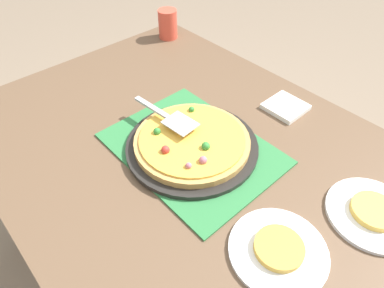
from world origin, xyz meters
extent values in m
plane|color=#84705B|center=(0.00, 0.00, 0.00)|extent=(8.00, 8.00, 0.00)
cube|color=brown|center=(0.00, 0.00, 0.73)|extent=(1.40, 1.00, 0.03)
cube|color=brown|center=(0.64, -0.44, 0.36)|extent=(0.07, 0.07, 0.72)
cube|color=brown|center=(0.64, 0.44, 0.36)|extent=(0.07, 0.07, 0.72)
cube|color=#2D753D|center=(0.00, 0.00, 0.75)|extent=(0.48, 0.36, 0.01)
cylinder|color=black|center=(0.00, 0.00, 0.76)|extent=(0.38, 0.38, 0.01)
cylinder|color=tan|center=(0.00, 0.00, 0.78)|extent=(0.33, 0.33, 0.02)
cylinder|color=gold|center=(0.00, 0.00, 0.79)|extent=(0.30, 0.30, 0.01)
sphere|color=#338433|center=(0.09, -0.08, 0.80)|extent=(0.02, 0.02, 0.02)
sphere|color=#338433|center=(-0.06, 0.00, 0.80)|extent=(0.02, 0.02, 0.02)
sphere|color=#338433|center=(0.06, -0.01, 0.80)|extent=(0.02, 0.02, 0.02)
sphere|color=#B76675|center=(-0.09, 0.04, 0.80)|extent=(0.02, 0.02, 0.02)
sphere|color=#B76675|center=(-0.08, 0.08, 0.80)|extent=(0.02, 0.02, 0.02)
sphere|color=red|center=(0.01, 0.09, 0.80)|extent=(0.02, 0.02, 0.02)
sphere|color=#338433|center=(0.08, 0.06, 0.80)|extent=(0.02, 0.02, 0.02)
sphere|color=#B76675|center=(0.06, 0.01, 0.80)|extent=(0.02, 0.02, 0.02)
cylinder|color=white|center=(-0.46, -0.17, 0.76)|extent=(0.22, 0.22, 0.01)
cylinder|color=white|center=(-0.37, 0.08, 0.76)|extent=(0.22, 0.22, 0.01)
cylinder|color=#EAB747|center=(-0.46, -0.17, 0.77)|extent=(0.11, 0.11, 0.02)
cylinder|color=gold|center=(-0.37, 0.08, 0.77)|extent=(0.11, 0.11, 0.02)
cylinder|color=#E04C38|center=(0.59, -0.39, 0.81)|extent=(0.08, 0.08, 0.12)
cube|color=silver|center=(0.05, 0.00, 0.82)|extent=(0.10, 0.08, 0.00)
cube|color=#B2B2B7|center=(0.16, 0.01, 0.82)|extent=(0.14, 0.03, 0.01)
cube|color=white|center=(-0.07, -0.36, 0.76)|extent=(0.12, 0.12, 0.02)
camera|label=1|loc=(-0.51, 0.46, 1.44)|focal=31.46mm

